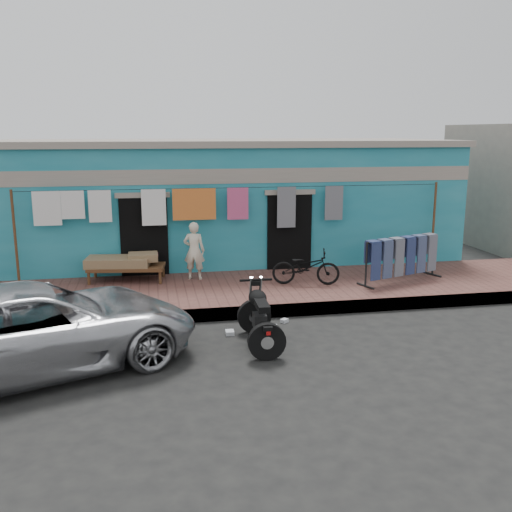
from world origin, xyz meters
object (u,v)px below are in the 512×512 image
at_px(seated_person, 194,251).
at_px(charpoy, 127,268).
at_px(jeans_rack, 401,258).
at_px(bicycle, 306,263).
at_px(car, 38,326).
at_px(motorcycle, 260,316).

height_order(seated_person, charpoy, seated_person).
bearing_deg(jeans_rack, bicycle, 177.15).
height_order(car, motorcycle, car).
xyz_separation_m(motorcycle, charpoy, (-2.33, 3.87, 0.02)).
xyz_separation_m(bicycle, charpoy, (-3.92, 1.05, -0.18)).
bearing_deg(bicycle, motorcycle, 164.93).
bearing_deg(motorcycle, charpoy, 122.70).
bearing_deg(seated_person, bicycle, 173.78).
relative_size(car, jeans_rack, 2.24).
xyz_separation_m(motorcycle, jeans_rack, (3.79, 2.71, 0.24)).
height_order(car, bicycle, car).
bearing_deg(bicycle, car, 136.42).
bearing_deg(seated_person, charpoy, 11.12).
bearing_deg(jeans_rack, motorcycle, -144.41).
bearing_deg(motorcycle, bicycle, 62.23).
xyz_separation_m(bicycle, motorcycle, (-1.59, -2.82, -0.20)).
relative_size(motorcycle, jeans_rack, 0.75).
relative_size(car, bicycle, 3.33).
bearing_deg(bicycle, jeans_rack, -78.55).
height_order(seated_person, bicycle, seated_person).
distance_m(bicycle, jeans_rack, 2.20).
relative_size(seated_person, bicycle, 0.90).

